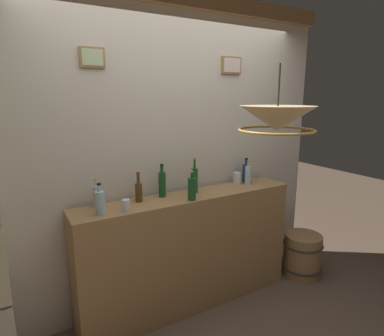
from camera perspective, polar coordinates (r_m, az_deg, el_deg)
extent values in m
cube|color=beige|center=(2.91, -3.04, 2.47)|extent=(3.16, 0.08, 2.72)
cube|color=#9E7547|center=(2.58, -17.19, 18.11)|extent=(0.18, 0.03, 0.14)
cube|color=#B9D19B|center=(2.57, -17.10, 18.15)|extent=(0.15, 0.01, 0.11)
cube|color=#9E7547|center=(3.14, 6.89, 17.51)|extent=(0.21, 0.03, 0.15)
cube|color=beige|center=(3.13, 7.08, 17.52)|extent=(0.18, 0.01, 0.12)
cube|color=#9E7547|center=(2.97, -0.51, -14.45)|extent=(1.98, 0.34, 1.04)
cylinder|color=#583615|center=(2.63, -9.36, -4.31)|extent=(0.06, 0.06, 0.15)
cylinder|color=#583615|center=(2.60, -9.46, -1.85)|extent=(0.02, 0.02, 0.08)
cylinder|color=maroon|center=(2.59, -9.49, -0.84)|extent=(0.03, 0.03, 0.01)
cylinder|color=#174B21|center=(2.63, -0.03, -3.73)|extent=(0.07, 0.07, 0.18)
cylinder|color=#174B21|center=(2.60, -0.03, -1.28)|extent=(0.02, 0.02, 0.05)
cylinder|color=#B7932D|center=(2.59, -0.03, -0.65)|extent=(0.03, 0.03, 0.01)
cylinder|color=navy|center=(3.25, 9.46, -0.84)|extent=(0.07, 0.07, 0.17)
cylinder|color=navy|center=(3.22, 9.53, 1.07)|extent=(0.03, 0.03, 0.05)
cylinder|color=black|center=(3.22, 9.55, 1.61)|extent=(0.03, 0.03, 0.01)
cylinder|color=silver|center=(2.56, -16.49, -4.94)|extent=(0.05, 0.05, 0.17)
cylinder|color=silver|center=(2.53, -16.65, -2.63)|extent=(0.02, 0.02, 0.05)
cylinder|color=#B7932D|center=(2.52, -16.69, -1.98)|extent=(0.02, 0.02, 0.01)
cylinder|color=#A8CDD9|center=(2.41, -15.88, -5.97)|extent=(0.07, 0.07, 0.17)
cylinder|color=#A8CDD9|center=(2.37, -16.04, -3.43)|extent=(0.03, 0.03, 0.05)
cylinder|color=black|center=(2.37, -16.09, -2.72)|extent=(0.03, 0.03, 0.01)
cylinder|color=#174D20|center=(2.73, -5.28, -2.91)|extent=(0.06, 0.06, 0.21)
cylinder|color=#174D20|center=(2.69, -5.33, -0.17)|extent=(0.03, 0.03, 0.06)
cylinder|color=black|center=(2.69, -5.35, 0.54)|extent=(0.03, 0.03, 0.01)
cylinder|color=#175924|center=(2.82, 0.45, -2.24)|extent=(0.06, 0.06, 0.22)
cylinder|color=#175924|center=(2.78, 0.46, 0.75)|extent=(0.02, 0.02, 0.08)
cylinder|color=#B7932D|center=(2.77, 0.46, 1.69)|extent=(0.02, 0.02, 0.01)
cylinder|color=#AECECC|center=(3.14, 9.87, -1.27)|extent=(0.06, 0.06, 0.18)
cylinder|color=#AECECC|center=(3.12, 9.94, 0.71)|extent=(0.03, 0.03, 0.05)
cylinder|color=#B7932D|center=(3.11, 9.96, 1.23)|extent=(0.03, 0.03, 0.01)
cylinder|color=silver|center=(2.44, -11.57, -6.49)|extent=(0.06, 0.06, 0.09)
cylinder|color=silver|center=(3.16, 7.96, -1.74)|extent=(0.08, 0.08, 0.11)
cone|color=beige|center=(2.18, 14.76, 8.42)|extent=(0.49, 0.49, 0.16)
cylinder|color=black|center=(2.18, 15.08, 13.98)|extent=(0.01, 0.01, 0.26)
torus|color=#AD8433|center=(2.19, 14.65, 6.48)|extent=(0.49, 0.49, 0.02)
cylinder|color=#9E7547|center=(3.74, 18.82, -14.27)|extent=(0.38, 0.38, 0.45)
torus|color=#333338|center=(3.68, 18.96, -12.51)|extent=(0.41, 0.41, 0.02)
torus|color=#333338|center=(3.79, 18.68, -15.97)|extent=(0.41, 0.41, 0.02)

